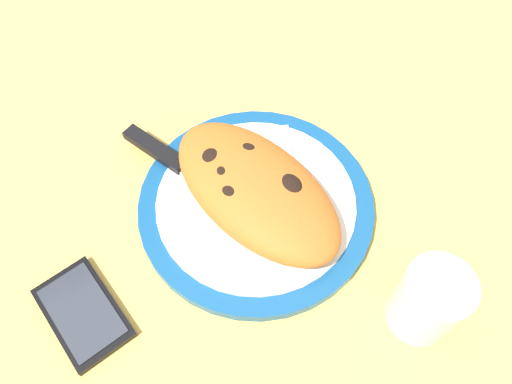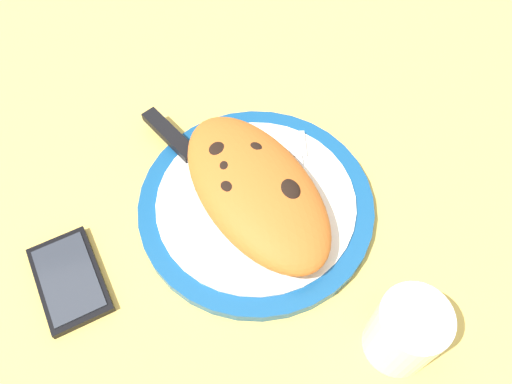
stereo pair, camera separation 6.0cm
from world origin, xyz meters
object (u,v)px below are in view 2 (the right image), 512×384
object	(u,v)px
calzone	(256,187)
knife	(186,151)
fork	(300,171)
plate	(256,205)
smartphone	(69,280)
water_glass	(404,333)

from	to	relation	value
calzone	knife	world-z (taller)	calzone
fork	plate	bearing A→B (deg)	112.77
plate	fork	bearing A→B (deg)	-67.23
knife	smartphone	distance (cm)	20.83
knife	fork	bearing A→B (deg)	-115.80
calzone	fork	bearing A→B (deg)	-69.37
calzone	water_glass	distance (cm)	22.64
fork	knife	bearing A→B (deg)	64.20
fork	water_glass	world-z (taller)	water_glass
fork	smartphone	xyz separation A→B (cm)	(-6.84, 29.30, -1.47)
plate	water_glass	world-z (taller)	water_glass
fork	water_glass	size ratio (longest dim) A/B	1.72
smartphone	water_glass	bearing A→B (deg)	-115.26
plate	calzone	size ratio (longest dim) A/B	1.07
fork	knife	size ratio (longest dim) A/B	0.71
calzone	smartphone	xyz separation A→B (cm)	(-4.47, 23.00, -3.84)
plate	knife	size ratio (longest dim) A/B	1.31
calzone	knife	distance (cm)	11.51
fork	smartphone	distance (cm)	30.13
knife	calzone	bearing A→B (deg)	-141.33
plate	knife	bearing A→B (deg)	37.41
calzone	fork	size ratio (longest dim) A/B	1.73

